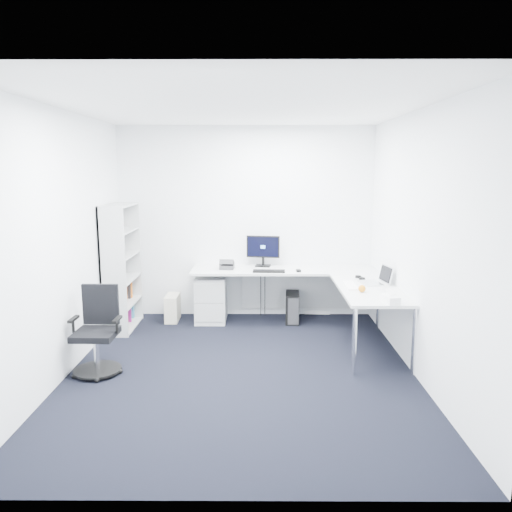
{
  "coord_description": "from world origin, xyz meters",
  "views": [
    {
      "loc": [
        0.18,
        -4.99,
        2.11
      ],
      "look_at": [
        0.15,
        1.05,
        1.05
      ],
      "focal_mm": 35.0,
      "sensor_mm": 36.0,
      "label": 1
    }
  ],
  "objects_px": {
    "laptop": "(371,275)",
    "bookshelf": "(122,267)",
    "monitor": "(263,251)",
    "task_chair": "(95,332)",
    "l_desk": "(286,302)"
  },
  "relations": [
    {
      "from": "bookshelf",
      "to": "monitor",
      "type": "xyz_separation_m",
      "value": [
        1.87,
        0.47,
        0.14
      ]
    },
    {
      "from": "task_chair",
      "to": "monitor",
      "type": "xyz_separation_m",
      "value": [
        1.74,
        2.0,
        0.52
      ]
    },
    {
      "from": "laptop",
      "to": "bookshelf",
      "type": "bearing_deg",
      "value": 158.87
    },
    {
      "from": "l_desk",
      "to": "task_chair",
      "type": "height_order",
      "value": "task_chair"
    },
    {
      "from": "l_desk",
      "to": "task_chair",
      "type": "xyz_separation_m",
      "value": [
        -2.05,
        -1.48,
        0.08
      ]
    },
    {
      "from": "bookshelf",
      "to": "task_chair",
      "type": "height_order",
      "value": "bookshelf"
    },
    {
      "from": "task_chair",
      "to": "laptop",
      "type": "distance_m",
      "value": 3.18
    },
    {
      "from": "bookshelf",
      "to": "task_chair",
      "type": "bearing_deg",
      "value": -85.27
    },
    {
      "from": "laptop",
      "to": "l_desk",
      "type": "bearing_deg",
      "value": 139.93
    },
    {
      "from": "l_desk",
      "to": "bookshelf",
      "type": "xyz_separation_m",
      "value": [
        -2.17,
        0.05,
        0.45
      ]
    },
    {
      "from": "monitor",
      "to": "laptop",
      "type": "height_order",
      "value": "monitor"
    },
    {
      "from": "l_desk",
      "to": "bookshelf",
      "type": "distance_m",
      "value": 2.22
    },
    {
      "from": "task_chair",
      "to": "laptop",
      "type": "relative_size",
      "value": 2.88
    },
    {
      "from": "l_desk",
      "to": "laptop",
      "type": "bearing_deg",
      "value": -29.89
    },
    {
      "from": "l_desk",
      "to": "laptop",
      "type": "distance_m",
      "value": 1.22
    }
  ]
}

